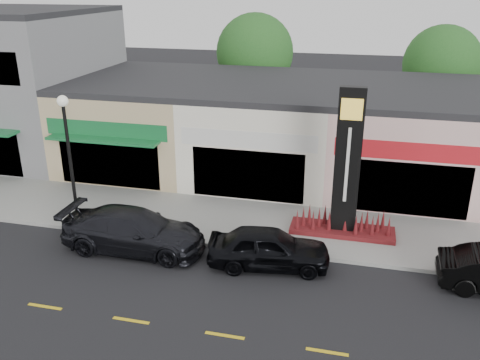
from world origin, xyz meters
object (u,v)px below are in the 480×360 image
(lamp_west_near, at_px, (69,148))
(car_black_sedan, at_px, (269,248))
(pylon_sign, at_px, (346,185))
(car_dark_sedan, at_px, (134,231))

(lamp_west_near, height_order, car_black_sedan, lamp_west_near)
(pylon_sign, xyz_separation_m, car_black_sedan, (-2.48, -3.02, -1.52))
(car_black_sedan, bearing_deg, car_dark_sedan, 81.96)
(car_dark_sedan, height_order, car_black_sedan, car_dark_sedan)
(lamp_west_near, height_order, pylon_sign, pylon_sign)
(lamp_west_near, relative_size, car_dark_sedan, 0.98)
(car_dark_sedan, bearing_deg, car_black_sedan, -90.28)
(pylon_sign, xyz_separation_m, car_dark_sedan, (-7.77, -3.03, -1.47))
(lamp_west_near, bearing_deg, car_black_sedan, -8.84)
(pylon_sign, relative_size, car_black_sedan, 1.36)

